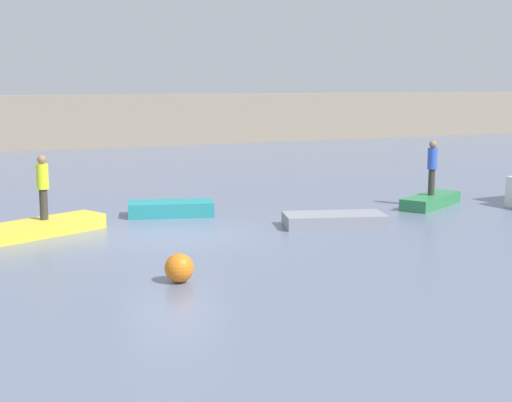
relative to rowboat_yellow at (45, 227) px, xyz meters
The scene contains 9 objects.
ground_plane 3.57m from the rowboat_yellow, 27.92° to the right, with size 120.00×120.00×0.00m, color slate.
embankment_wall 26.67m from the rowboat_yellow, 83.21° to the left, with size 80.00×1.20×3.34m, color gray.
rowboat_yellow is the anchor object (origin of this frame).
rowboat_teal 4.25m from the rowboat_yellow, 18.09° to the left, with size 2.62×1.13×0.45m, color teal.
rowboat_grey 8.12m from the rowboat_yellow, 16.56° to the right, with size 2.89×1.29×0.38m, color gray.
rowboat_green 12.52m from the rowboat_yellow, ahead, with size 2.93×0.92×0.39m, color #2D7F47.
person_blue_shirt 12.58m from the rowboat_yellow, ahead, with size 0.32×0.32×1.83m.
person_hiviz_shirt 1.20m from the rowboat_yellow, ahead, with size 0.32×0.32×1.77m.
mooring_buoy 6.43m from the rowboat_yellow, 73.89° to the right, with size 0.61×0.61×0.61m, color orange.
Camera 1 is at (-6.09, -18.71, 4.12)m, focal length 51.71 mm.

